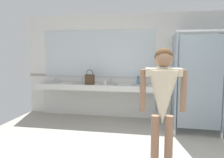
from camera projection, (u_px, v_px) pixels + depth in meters
wall_back at (156, 66)px, 6.02m from camera, size 6.94×0.12×2.65m
wall_back_tile_band at (155, 77)px, 5.98m from camera, size 6.94×0.01×0.06m
vanity_counter at (96, 92)px, 6.11m from camera, size 3.05×0.56×0.99m
mirror_panel at (98, 54)px, 6.20m from camera, size 2.95×0.02×1.22m
bathroom_stalls at (219, 80)px, 4.90m from camera, size 1.86×1.30×2.10m
person_standing at (163, 97)px, 3.06m from camera, size 0.60×0.44×1.73m
handbag at (90, 79)px, 5.87m from camera, size 0.22×0.13×0.37m
soap_dispenser at (138, 81)px, 5.95m from camera, size 0.07×0.07×0.21m
paper_cup at (105, 83)px, 5.85m from camera, size 0.07×0.07×0.10m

